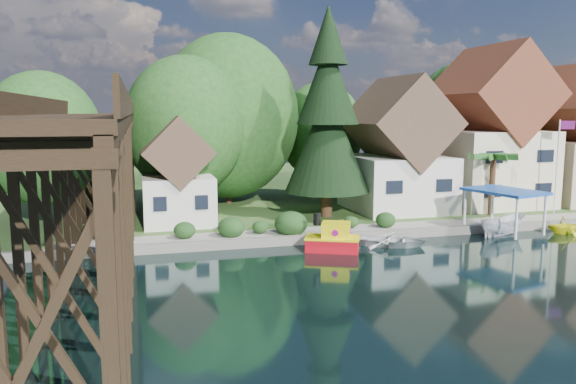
% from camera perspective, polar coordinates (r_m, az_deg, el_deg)
% --- Properties ---
extents(ground, '(140.00, 140.00, 0.00)m').
position_cam_1_polar(ground, '(31.02, 11.99, -8.17)').
color(ground, black).
rests_on(ground, ground).
extents(bank, '(140.00, 52.00, 0.50)m').
position_cam_1_polar(bank, '(62.57, -2.16, 0.47)').
color(bank, '#2F5020').
rests_on(bank, ground).
extents(seawall, '(60.00, 0.40, 0.62)m').
position_cam_1_polar(seawall, '(39.62, 11.96, -4.13)').
color(seawall, slate).
rests_on(seawall, ground).
extents(promenade, '(50.00, 2.60, 0.06)m').
position_cam_1_polar(promenade, '(41.62, 13.63, -3.29)').
color(promenade, gray).
rests_on(promenade, bank).
extents(trestle_bridge, '(4.12, 44.18, 9.30)m').
position_cam_1_polar(trestle_bridge, '(31.91, -19.05, 1.82)').
color(trestle_bridge, black).
rests_on(trestle_bridge, ground).
extents(house_left, '(7.64, 8.64, 11.02)m').
position_cam_1_polar(house_left, '(47.36, 11.02, 3.79)').
color(house_left, silver).
rests_on(house_left, bank).
extents(house_center, '(8.65, 9.18, 13.89)m').
position_cam_1_polar(house_center, '(52.26, 19.77, 5.26)').
color(house_center, beige).
rests_on(house_center, bank).
extents(shed, '(5.09, 5.40, 7.85)m').
position_cam_1_polar(shed, '(41.35, -11.13, 1.34)').
color(shed, silver).
rests_on(shed, bank).
extents(bg_trees, '(49.90, 13.30, 10.57)m').
position_cam_1_polar(bg_trees, '(49.95, 2.18, 6.62)').
color(bg_trees, '#382314').
rests_on(bg_trees, bank).
extents(shrubs, '(15.76, 2.47, 1.70)m').
position_cam_1_polar(shrubs, '(37.60, -0.68, -3.18)').
color(shrubs, '#153A15').
rests_on(shrubs, bank).
extents(conifer, '(6.53, 6.53, 16.08)m').
position_cam_1_polar(conifer, '(43.31, 4.03, 7.64)').
color(conifer, '#382314').
rests_on(conifer, bank).
extents(palm_tree, '(4.46, 4.46, 5.19)m').
position_cam_1_polar(palm_tree, '(46.71, 20.14, 3.25)').
color(palm_tree, '#382314').
rests_on(palm_tree, bank).
extents(flagpole, '(1.12, 0.47, 7.53)m').
position_cam_1_polar(flagpole, '(48.80, 25.87, 3.23)').
color(flagpole, white).
rests_on(flagpole, bank).
extents(tugboat, '(3.81, 3.05, 2.43)m').
position_cam_1_polar(tugboat, '(35.18, 4.61, -4.84)').
color(tugboat, red).
rests_on(tugboat, ground).
extents(boat_white_a, '(5.17, 4.60, 0.88)m').
position_cam_1_polar(boat_white_a, '(37.11, 10.59, -4.72)').
color(boat_white_a, silver).
rests_on(boat_white_a, ground).
extents(boat_canopy, '(4.61, 5.75, 3.25)m').
position_cam_1_polar(boat_canopy, '(42.02, 21.03, -2.29)').
color(boat_canopy, white).
rests_on(boat_canopy, ground).
extents(boat_yellow, '(2.87, 2.54, 1.40)m').
position_cam_1_polar(boat_yellow, '(44.68, 26.31, -2.91)').
color(boat_yellow, yellow).
rests_on(boat_yellow, ground).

